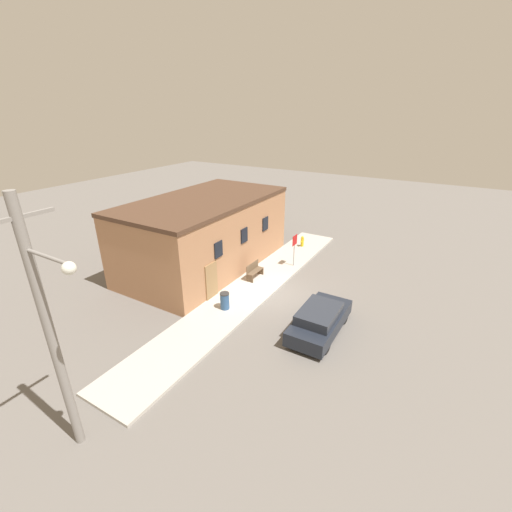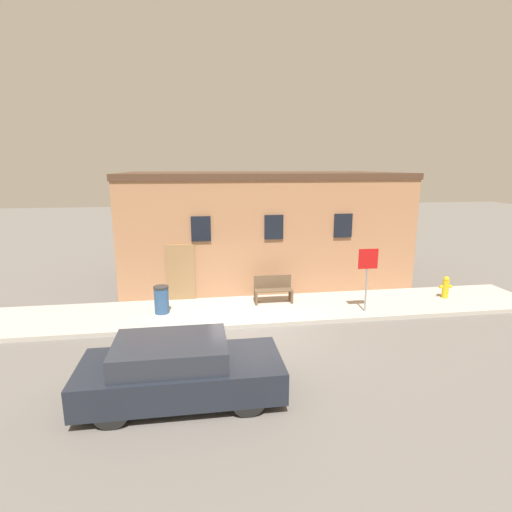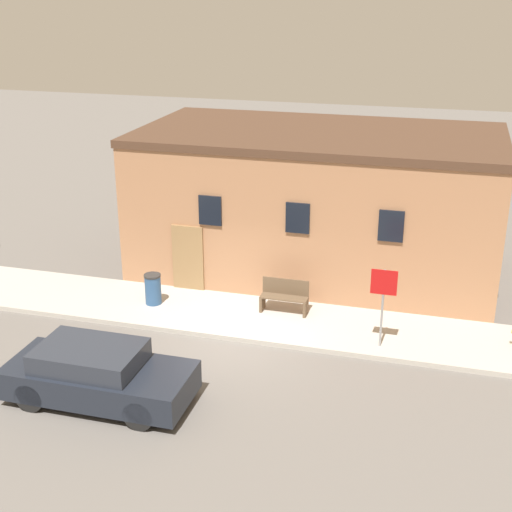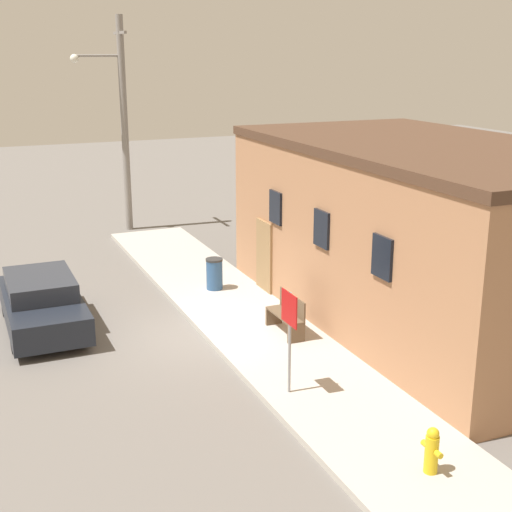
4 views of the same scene
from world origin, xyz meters
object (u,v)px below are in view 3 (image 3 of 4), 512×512
bench (284,297)px  stop_sign (383,293)px  trash_bin (153,289)px  parked_car (98,375)px

bench → stop_sign: bearing=-25.0°
stop_sign → trash_bin: stop_sign is taller
bench → trash_bin: size_ratio=1.48×
stop_sign → parked_car: bearing=-145.6°
bench → trash_bin: 3.91m
trash_bin → stop_sign: bearing=-7.2°
trash_bin → parked_car: (0.77, -4.98, 0.06)m
stop_sign → parked_car: 7.36m
bench → parked_car: size_ratio=0.32×
stop_sign → bench: stop_sign is taller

